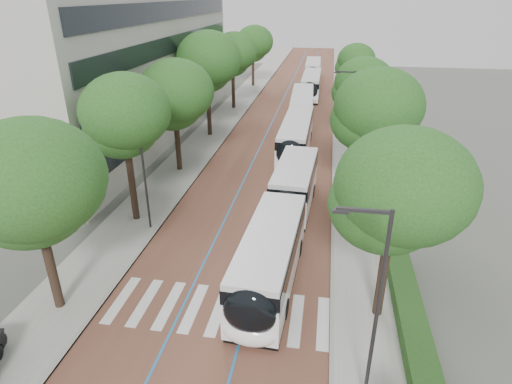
% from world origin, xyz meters
% --- Properties ---
extents(ground, '(160.00, 160.00, 0.00)m').
position_xyz_m(ground, '(0.00, 0.00, 0.00)').
color(ground, '#51544C').
rests_on(ground, ground).
extents(road, '(11.00, 140.00, 0.02)m').
position_xyz_m(road, '(0.00, 40.00, 0.01)').
color(road, brown).
rests_on(road, ground).
extents(sidewalk_left, '(4.00, 140.00, 0.12)m').
position_xyz_m(sidewalk_left, '(-7.50, 40.00, 0.06)').
color(sidewalk_left, gray).
rests_on(sidewalk_left, ground).
extents(sidewalk_right, '(4.00, 140.00, 0.12)m').
position_xyz_m(sidewalk_right, '(7.50, 40.00, 0.06)').
color(sidewalk_right, gray).
rests_on(sidewalk_right, ground).
extents(kerb_left, '(0.20, 140.00, 0.14)m').
position_xyz_m(kerb_left, '(-5.60, 40.00, 0.06)').
color(kerb_left, gray).
rests_on(kerb_left, ground).
extents(kerb_right, '(0.20, 140.00, 0.14)m').
position_xyz_m(kerb_right, '(5.60, 40.00, 0.06)').
color(kerb_right, gray).
rests_on(kerb_right, ground).
extents(zebra_crossing, '(10.55, 3.60, 0.01)m').
position_xyz_m(zebra_crossing, '(0.20, 1.00, 0.03)').
color(zebra_crossing, silver).
rests_on(zebra_crossing, ground).
extents(lane_line_left, '(0.12, 126.00, 0.01)m').
position_xyz_m(lane_line_left, '(-1.60, 40.00, 0.02)').
color(lane_line_left, '#236EAF').
rests_on(lane_line_left, road).
extents(lane_line_right, '(0.12, 126.00, 0.01)m').
position_xyz_m(lane_line_right, '(1.60, 40.00, 0.02)').
color(lane_line_right, '#236EAF').
rests_on(lane_line_right, road).
extents(office_building, '(18.11, 40.00, 14.00)m').
position_xyz_m(office_building, '(-19.47, 28.00, 7.00)').
color(office_building, '#BAB9AD').
rests_on(office_building, ground).
extents(hedge, '(1.20, 14.00, 0.80)m').
position_xyz_m(hedge, '(9.10, 0.00, 0.52)').
color(hedge, '#1A3E15').
rests_on(hedge, sidewalk_right).
extents(streetlight_near, '(1.82, 0.20, 8.00)m').
position_xyz_m(streetlight_near, '(6.62, -3.00, 4.82)').
color(streetlight_near, '#2C2C2F').
rests_on(streetlight_near, sidewalk_right).
extents(streetlight_far, '(1.82, 0.20, 8.00)m').
position_xyz_m(streetlight_far, '(6.62, 22.00, 4.82)').
color(streetlight_far, '#2C2C2F').
rests_on(streetlight_far, sidewalk_right).
extents(lamp_post_left, '(0.14, 0.14, 8.00)m').
position_xyz_m(lamp_post_left, '(-6.10, 8.00, 4.12)').
color(lamp_post_left, '#2C2C2F').
rests_on(lamp_post_left, sidewalk_left).
extents(trees_left, '(6.46, 60.96, 10.11)m').
position_xyz_m(trees_left, '(-7.50, 24.96, 6.63)').
color(trees_left, black).
rests_on(trees_left, ground).
extents(trees_right, '(5.84, 47.28, 9.14)m').
position_xyz_m(trees_right, '(7.70, 19.49, 6.04)').
color(trees_right, black).
rests_on(trees_right, ground).
extents(lead_bus, '(3.41, 18.50, 3.20)m').
position_xyz_m(lead_bus, '(2.53, 7.26, 1.63)').
color(lead_bus, black).
rests_on(lead_bus, ground).
extents(bus_queued_0, '(2.63, 12.42, 3.20)m').
position_xyz_m(bus_queued_0, '(2.00, 23.66, 1.62)').
color(bus_queued_0, white).
rests_on(bus_queued_0, ground).
extents(bus_queued_1, '(3.00, 12.49, 3.20)m').
position_xyz_m(bus_queued_1, '(1.76, 35.56, 1.62)').
color(bus_queued_1, white).
rests_on(bus_queued_1, ground).
extents(bus_queued_2, '(2.60, 12.41, 3.20)m').
position_xyz_m(bus_queued_2, '(2.18, 48.72, 1.62)').
color(bus_queued_2, white).
rests_on(bus_queued_2, ground).
extents(bus_queued_3, '(2.84, 12.46, 3.20)m').
position_xyz_m(bus_queued_3, '(1.84, 61.79, 1.62)').
color(bus_queued_3, white).
rests_on(bus_queued_3, ground).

